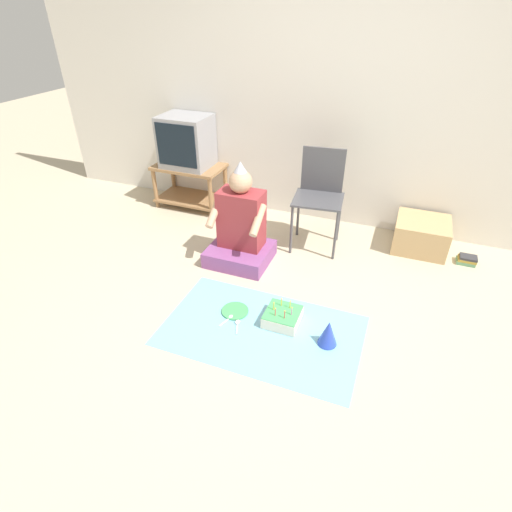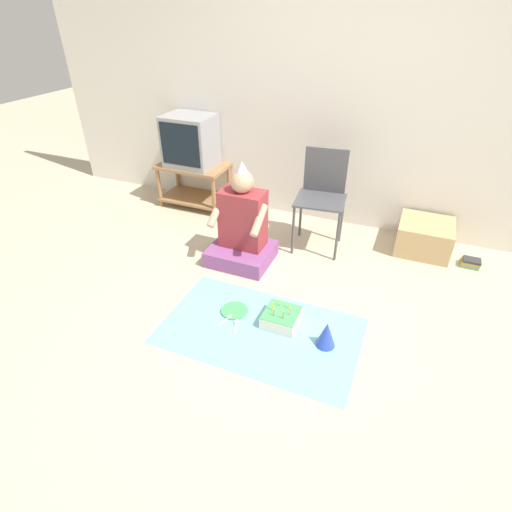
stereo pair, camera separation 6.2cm
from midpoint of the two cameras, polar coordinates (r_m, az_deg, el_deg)
ground_plane at (r=2.79m, az=1.30°, el=-12.06°), size 16.00×16.00×0.00m
wall_back at (r=3.92m, az=12.15°, el=22.09°), size 6.40×0.06×2.55m
tv_stand at (r=4.50m, az=-9.76°, el=10.39°), size 0.74×0.43×0.46m
tv at (r=4.35m, az=-10.32°, el=15.82°), size 0.49×0.42×0.52m
folding_chair at (r=3.63m, az=8.61°, el=9.20°), size 0.47×0.43×0.89m
cardboard_box_stack at (r=3.97m, az=22.08°, el=2.86°), size 0.47×0.46×0.28m
book_pile at (r=3.95m, az=27.50°, el=-0.49°), size 0.16×0.12×0.07m
person_seated at (r=3.43m, az=-2.73°, el=3.75°), size 0.53×0.47×0.90m
party_cloth at (r=2.86m, az=0.19°, el=-10.57°), size 1.38×0.83×0.01m
birthday_cake at (r=2.89m, az=3.19°, el=-8.65°), size 0.25×0.25×0.16m
party_hat_blue at (r=2.74m, az=9.63°, el=-10.77°), size 0.13×0.13×0.19m
paper_plate at (r=3.01m, az=-3.61°, el=-7.82°), size 0.20×0.20×0.01m
plastic_spoon_near at (r=2.95m, az=-4.43°, el=-8.84°), size 0.06×0.14×0.01m
plastic_spoon_far at (r=2.90m, az=-3.29°, el=-9.59°), size 0.06×0.14×0.01m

